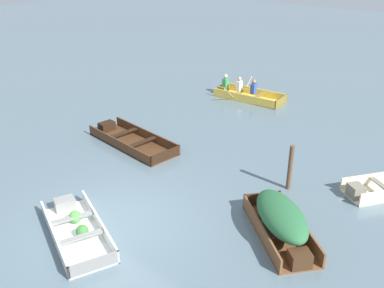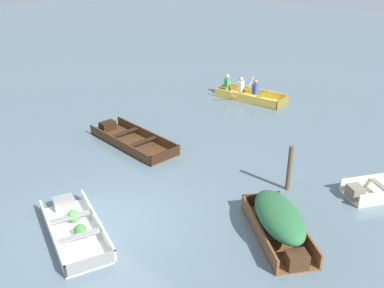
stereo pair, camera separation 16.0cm
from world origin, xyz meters
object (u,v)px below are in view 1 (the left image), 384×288
object	(u,v)px
mooring_post	(290,168)
rowboat_yellow_with_crew	(245,94)
skiff_dark_varnish_near_moored	(130,140)
skiff_wooden_brown_mid_moored	(281,219)
dinghy_white_foreground	(76,228)

from	to	relation	value
mooring_post	rowboat_yellow_with_crew	bearing A→B (deg)	131.87
skiff_dark_varnish_near_moored	rowboat_yellow_with_crew	bearing A→B (deg)	85.33
skiff_dark_varnish_near_moored	skiff_wooden_brown_mid_moored	size ratio (longest dim) A/B	1.37
skiff_wooden_brown_mid_moored	rowboat_yellow_with_crew	distance (m)	9.83
dinghy_white_foreground	skiff_wooden_brown_mid_moored	size ratio (longest dim) A/B	1.14
dinghy_white_foreground	skiff_dark_varnish_near_moored	world-z (taller)	dinghy_white_foreground
skiff_dark_varnish_near_moored	rowboat_yellow_with_crew	distance (m)	6.46
rowboat_yellow_with_crew	skiff_dark_varnish_near_moored	bearing A→B (deg)	-94.67
skiff_wooden_brown_mid_moored	rowboat_yellow_with_crew	xyz separation A→B (m)	(-6.00, 7.78, -0.26)
skiff_dark_varnish_near_moored	skiff_wooden_brown_mid_moored	bearing A→B (deg)	-11.63
mooring_post	skiff_wooden_brown_mid_moored	bearing A→B (deg)	-67.15
skiff_dark_varnish_near_moored	skiff_wooden_brown_mid_moored	xyz separation A→B (m)	(6.52, -1.34, 0.36)
skiff_dark_varnish_near_moored	mooring_post	bearing A→B (deg)	7.20
skiff_dark_varnish_near_moored	skiff_wooden_brown_mid_moored	distance (m)	6.67
skiff_wooden_brown_mid_moored	rowboat_yellow_with_crew	world-z (taller)	rowboat_yellow_with_crew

